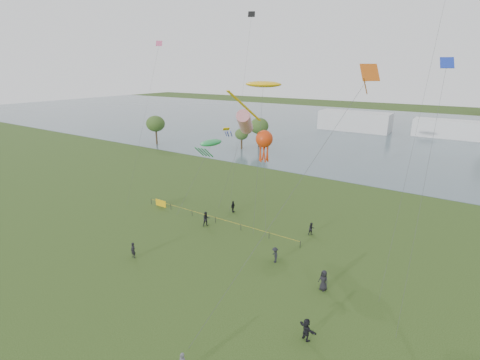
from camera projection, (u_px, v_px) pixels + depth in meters
The scene contains 19 objects.
ground_plane at pixel (179, 293), 31.29m from camera, with size 400.00×400.00×0.00m, color #233A12.
lake at pixel (396, 132), 110.58m from camera, with size 400.00×120.00×0.08m, color slate.
pavilion_left at pixel (355, 121), 112.02m from camera, with size 22.00×8.00×6.00m, color silver.
pavilion_right at pixel (447, 129), 100.87m from camera, with size 18.00×7.00×5.00m, color white.
trees at pixel (210, 126), 88.43m from camera, with size 28.89×17.03×7.57m.
fence at pixel (181, 209), 48.51m from camera, with size 24.07×0.07×1.05m.
spectator_a at pixel (206, 219), 44.25m from camera, with size 0.94×0.74×1.94m, color black.
spectator_b at pixel (275, 255), 35.98m from camera, with size 1.09×0.63×1.69m, color black.
spectator_c at pixel (233, 207), 48.56m from camera, with size 0.97×0.40×1.66m, color black.
spectator_d at pixel (324, 280), 31.44m from camera, with size 0.96×0.62×1.96m, color black.
spectator_e at pixel (306, 329), 25.64m from camera, with size 1.66×0.53×1.78m, color black.
spectator_f at pixel (133, 250), 36.86m from camera, with size 0.63×0.41×1.72m, color black.
spectator_g at pixel (311, 229), 41.91m from camera, with size 0.77×0.60×1.59m, color black.
kite_stingray at pixel (263, 85), 43.28m from camera, with size 5.09×10.01×17.76m.
kite_windsock at pixel (245, 122), 46.42m from camera, with size 5.06×5.11×14.32m.
kite_creature at pixel (211, 143), 46.77m from camera, with size 3.99×6.34×10.09m.
kite_octopus at pixel (264, 139), 43.18m from camera, with size 4.10×5.50×12.00m.
kite_delta at pixel (361, 87), 27.06m from camera, with size 7.78×15.47×19.64m.
small_kites at pixel (289, 23), 36.47m from camera, with size 38.55×13.14×8.10m.
Camera 1 is at (19.35, -19.15, 19.29)m, focal length 26.00 mm.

